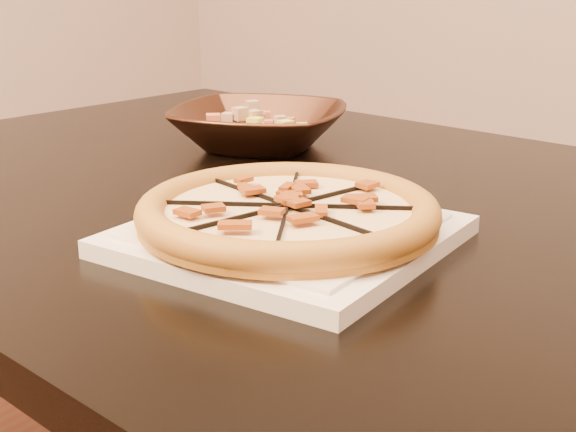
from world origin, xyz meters
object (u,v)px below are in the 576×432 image
dining_table (316,270)px  bronze_bowl (259,127)px  pizza (288,212)px  plate (288,235)px

dining_table → bronze_bowl: bronze_bowl is taller
pizza → bronze_bowl: bearing=131.5°
dining_table → bronze_bowl: size_ratio=6.08×
pizza → bronze_bowl: (-0.29, 0.32, -0.00)m
plate → bronze_bowl: 0.43m
plate → pizza: 0.02m
plate → bronze_bowl: size_ratio=1.16×
plate → dining_table: bearing=114.7°
pizza → bronze_bowl: size_ratio=1.18×
dining_table → bronze_bowl: (-0.21, 0.16, 0.13)m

